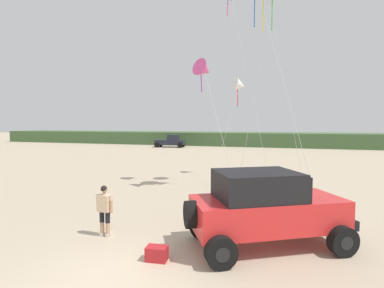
# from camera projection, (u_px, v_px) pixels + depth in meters

# --- Properties ---
(ground_plane) EXTENTS (220.00, 220.00, 0.00)m
(ground_plane) POSITION_uv_depth(u_px,v_px,m) (109.00, 277.00, 6.90)
(ground_plane) COLOR tan
(dune_ridge) EXTENTS (90.00, 8.15, 2.18)m
(dune_ridge) POSITION_uv_depth(u_px,v_px,m) (231.00, 139.00, 50.21)
(dune_ridge) COLOR #426038
(dune_ridge) RESTS_ON ground_plane
(jeep) EXTENTS (4.99, 4.16, 2.26)m
(jeep) POSITION_uv_depth(u_px,v_px,m) (265.00, 207.00, 8.58)
(jeep) COLOR red
(jeep) RESTS_ON ground_plane
(person_watching) EXTENTS (0.62, 0.31, 1.67)m
(person_watching) POSITION_uv_depth(u_px,v_px,m) (105.00, 208.00, 9.39)
(person_watching) COLOR tan
(person_watching) RESTS_ON ground_plane
(cooler_box) EXTENTS (0.59, 0.41, 0.38)m
(cooler_box) POSITION_uv_depth(u_px,v_px,m) (157.00, 254.00, 7.75)
(cooler_box) COLOR #B21E23
(cooler_box) RESTS_ON ground_plane
(distant_pickup) EXTENTS (4.77, 2.80, 1.98)m
(distant_pickup) POSITION_uv_depth(u_px,v_px,m) (171.00, 141.00, 45.55)
(distant_pickup) COLOR #1E232D
(distant_pickup) RESTS_ON ground_plane
(kite_purple_stunt) EXTENTS (3.49, 5.34, 7.18)m
(kite_purple_stunt) POSITION_uv_depth(u_px,v_px,m) (204.00, 70.00, 15.42)
(kite_purple_stunt) COLOR #E04C93
(kite_purple_stunt) RESTS_ON ground_plane
(kite_yellow_diamond) EXTENTS (1.72, 4.86, 6.95)m
(kite_yellow_diamond) POSITION_uv_depth(u_px,v_px,m) (240.00, 85.00, 20.08)
(kite_yellow_diamond) COLOR white
(kite_yellow_diamond) RESTS_ON ground_plane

